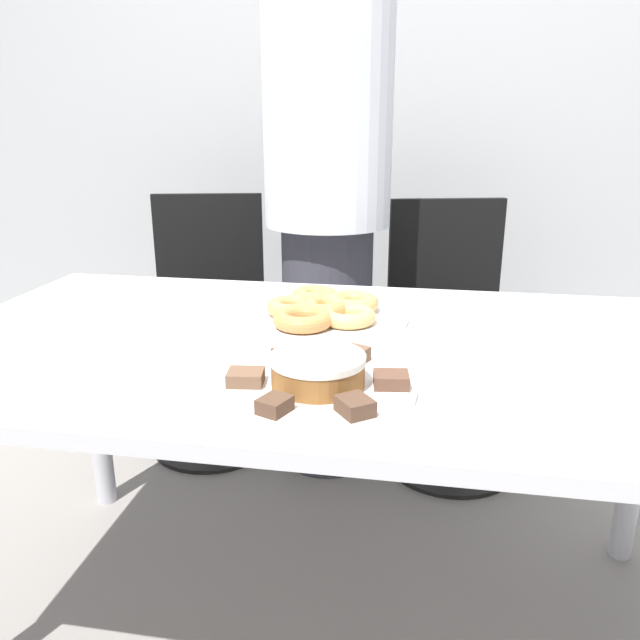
{
  "coord_description": "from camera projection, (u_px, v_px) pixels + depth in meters",
  "views": [
    {
      "loc": [
        0.19,
        -1.18,
        1.15
      ],
      "look_at": [
        -0.0,
        -0.05,
        0.78
      ],
      "focal_mm": 35.0,
      "sensor_mm": 36.0,
      "label": 1
    }
  ],
  "objects": [
    {
      "name": "ground_plane",
      "position": [
        324.0,
        625.0,
        1.49
      ],
      "size": [
        12.0,
        12.0,
        0.0
      ],
      "primitive_type": "plane",
      "color": "gray"
    },
    {
      "name": "wall_back",
      "position": [
        387.0,
        81.0,
        2.54
      ],
      "size": [
        8.0,
        0.05,
        2.6
      ],
      "color": "#A8AAAD",
      "rests_on": "ground_plane"
    },
    {
      "name": "table",
      "position": [
        325.0,
        377.0,
        1.29
      ],
      "size": [
        1.65,
        0.9,
        0.72
      ],
      "color": "silver",
      "rests_on": "ground_plane"
    },
    {
      "name": "person_standing",
      "position": [
        327.0,
        209.0,
        1.96
      ],
      "size": [
        0.39,
        0.39,
        1.68
      ],
      "color": "#383842",
      "rests_on": "ground_plane"
    },
    {
      "name": "office_chair_left",
      "position": [
        209.0,
        330.0,
        2.25
      ],
      "size": [
        0.53,
        0.53,
        0.9
      ],
      "rotation": [
        0.0,
        0.0,
        0.24
      ],
      "color": "black",
      "rests_on": "ground_plane"
    },
    {
      "name": "office_chair_right",
      "position": [
        452.0,
        344.0,
        2.11
      ],
      "size": [
        0.54,
        0.54,
        0.9
      ],
      "rotation": [
        0.0,
        0.0,
        0.25
      ],
      "color": "black",
      "rests_on": "ground_plane"
    },
    {
      "name": "plate_cake",
      "position": [
        318.0,
        388.0,
        1.03
      ],
      "size": [
        0.33,
        0.33,
        0.01
      ],
      "color": "white",
      "rests_on": "table"
    },
    {
      "name": "plate_donuts",
      "position": [
        321.0,
        317.0,
        1.4
      ],
      "size": [
        0.39,
        0.39,
        0.01
      ],
      "color": "white",
      "rests_on": "table"
    },
    {
      "name": "frosted_cake",
      "position": [
        318.0,
        370.0,
        1.02
      ],
      "size": [
        0.16,
        0.16,
        0.05
      ],
      "color": "brown",
      "rests_on": "plate_cake"
    },
    {
      "name": "lamington_0",
      "position": [
        246.0,
        377.0,
        1.03
      ],
      "size": [
        0.06,
        0.06,
        0.02
      ],
      "rotation": [
        0.0,
        0.0,
        3.27
      ],
      "color": "brown",
      "rests_on": "plate_cake"
    },
    {
      "name": "lamington_1",
      "position": [
        275.0,
        405.0,
        0.93
      ],
      "size": [
        0.06,
        0.06,
        0.02
      ],
      "rotation": [
        0.0,
        0.0,
        4.32
      ],
      "color": "#513828",
      "rests_on": "plate_cake"
    },
    {
      "name": "lamington_2",
      "position": [
        355.0,
        406.0,
        0.92
      ],
      "size": [
        0.07,
        0.07,
        0.02
      ],
      "rotation": [
        0.0,
        0.0,
        5.36
      ],
      "color": "#513828",
      "rests_on": "plate_cake"
    },
    {
      "name": "lamington_3",
      "position": [
        391.0,
        380.0,
        1.02
      ],
      "size": [
        0.06,
        0.06,
        0.02
      ],
      "rotation": [
        0.0,
        0.0,
        6.41
      ],
      "color": "brown",
      "rests_on": "plate_cake"
    },
    {
      "name": "lamington_4",
      "position": [
        354.0,
        355.0,
        1.12
      ],
      "size": [
        0.06,
        0.06,
        0.03
      ],
      "rotation": [
        0.0,
        0.0,
        7.46
      ],
      "color": "brown",
      "rests_on": "plate_cake"
    },
    {
      "name": "lamington_5",
      "position": [
        288.0,
        356.0,
        1.13
      ],
      "size": [
        0.07,
        0.07,
        0.02
      ],
      "rotation": [
        0.0,
        0.0,
        8.51
      ],
      "color": "brown",
      "rests_on": "plate_cake"
    },
    {
      "name": "donut_0",
      "position": [
        321.0,
        307.0,
        1.39
      ],
      "size": [
        0.13,
        0.13,
        0.04
      ],
      "color": "#D18E4C",
      "rests_on": "plate_donuts"
    },
    {
      "name": "donut_1",
      "position": [
        315.0,
        297.0,
        1.47
      ],
      "size": [
        0.11,
        0.11,
        0.04
      ],
      "color": "#D18E4C",
      "rests_on": "plate_donuts"
    },
    {
      "name": "donut_2",
      "position": [
        292.0,
        307.0,
        1.4
      ],
      "size": [
        0.12,
        0.12,
        0.03
      ],
      "color": "tan",
      "rests_on": "plate_donuts"
    },
    {
      "name": "donut_3",
      "position": [
        303.0,
        319.0,
        1.31
      ],
      "size": [
        0.13,
        0.13,
        0.04
      ],
      "color": "#C68447",
      "rests_on": "plate_donuts"
    },
    {
      "name": "donut_4",
      "position": [
        348.0,
        316.0,
        1.34
      ],
      "size": [
        0.12,
        0.12,
        0.03
      ],
      "color": "#E5AD66",
      "rests_on": "plate_donuts"
    },
    {
      "name": "donut_5",
      "position": [
        352.0,
        303.0,
        1.42
      ],
      "size": [
        0.12,
        0.12,
        0.04
      ],
      "color": "tan",
      "rests_on": "plate_donuts"
    },
    {
      "name": "napkin",
      "position": [
        114.0,
        310.0,
        1.46
      ],
      "size": [
        0.13,
        0.12,
        0.01
      ],
      "color": "white",
      "rests_on": "table"
    }
  ]
}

